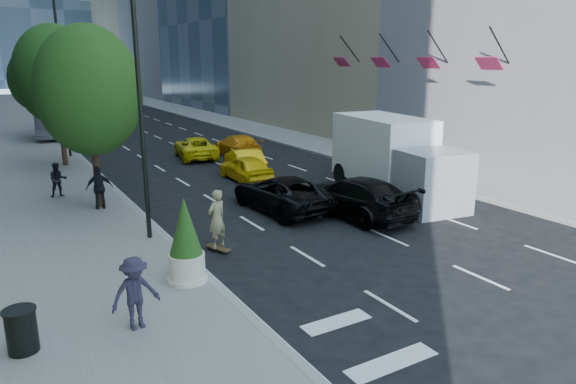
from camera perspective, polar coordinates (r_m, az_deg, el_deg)
ground at (r=18.23m, az=8.77°, el=-5.58°), size 160.00×160.00×0.00m
sidewalk_left at (r=43.63m, az=-27.75°, el=4.84°), size 6.00×120.00×0.15m
sidewalk_right at (r=48.37m, az=-4.64°, el=7.28°), size 4.00×120.00×0.15m
lamp_near at (r=17.77m, az=-15.78°, el=12.71°), size 2.13×0.22×10.00m
lamp_far at (r=35.45m, az=-23.65°, el=12.77°), size 2.13×0.22×10.00m
tree_near at (r=22.50m, az=-21.23°, el=10.43°), size 4.20×4.20×7.46m
tree_mid at (r=32.38m, az=-24.41°, el=11.74°), size 4.50×4.50×7.99m
tree_far at (r=45.33m, az=-26.31°, el=11.13°), size 3.90×3.90×6.92m
traffic_signal at (r=53.38m, az=-26.15°, el=11.04°), size 2.48×0.53×5.20m
facade_flags at (r=31.67m, az=12.88°, el=14.19°), size 1.85×13.30×2.05m
skateboarder at (r=17.08m, az=-7.90°, el=-3.42°), size 0.84×0.70×1.98m
black_sedan_lincoln at (r=21.63m, az=-0.70°, el=-0.12°), size 2.72×5.40×1.47m
black_sedan_mercedes at (r=20.96m, az=7.47°, el=-0.53°), size 2.76×5.73×1.61m
taxi_a at (r=26.99m, az=-4.72°, el=2.70°), size 1.65×4.02×1.36m
taxi_b at (r=28.67m, az=-4.84°, el=3.43°), size 2.29×4.41×1.38m
taxi_c at (r=33.65m, az=-10.24°, el=4.90°), size 3.10×5.20×1.35m
taxi_d at (r=33.76m, az=-5.59°, el=5.15°), size 2.46×5.08×1.42m
city_bus at (r=48.08m, az=-23.31°, el=8.20°), size 6.24×13.44×3.65m
box_truck at (r=24.12m, az=11.76°, el=3.79°), size 3.70×7.81×3.59m
pedestrian_a at (r=25.33m, az=-24.19°, el=1.24°), size 0.77×0.60×1.57m
pedestrian_b at (r=22.61m, az=-20.21°, el=0.44°), size 1.10×0.57×1.80m
pedestrian_c at (r=12.48m, az=-16.62°, el=-10.72°), size 1.20×0.77×1.76m
trash_can at (r=12.64m, az=-27.48°, el=-13.58°), size 0.63×0.63×0.94m
planter_shrub at (r=14.58m, az=-11.30°, el=-5.46°), size 1.02×1.02×2.44m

